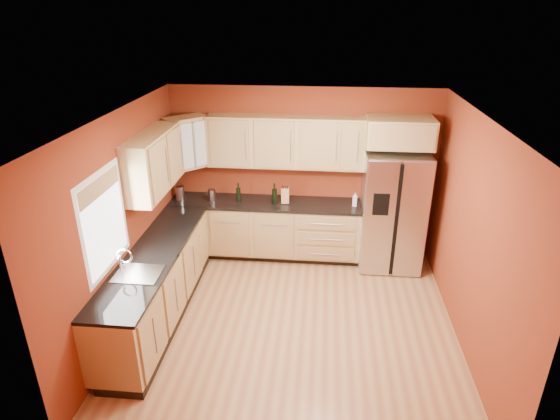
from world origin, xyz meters
name	(u,v)px	position (x,y,z in m)	size (l,w,h in m)	color
floor	(292,323)	(0.00, 0.00, 0.00)	(4.00, 4.00, 0.00)	#975D3A
ceiling	(295,117)	(0.00, 0.00, 2.60)	(4.00, 4.00, 0.00)	silver
wall_back	(302,173)	(0.00, 2.00, 1.30)	(4.00, 0.04, 2.60)	maroon
wall_front	(274,347)	(0.00, -2.00, 1.30)	(4.00, 0.04, 2.60)	maroon
wall_left	(125,223)	(-2.00, 0.00, 1.30)	(0.04, 4.00, 2.60)	maroon
wall_right	(473,238)	(2.00, 0.00, 1.30)	(0.04, 4.00, 2.60)	maroon
base_cabinets_back	(265,230)	(-0.55, 1.70, 0.44)	(2.90, 0.60, 0.88)	tan
base_cabinets_left	(157,286)	(-1.70, 0.00, 0.44)	(0.60, 2.80, 0.88)	tan
countertop_back	(265,203)	(-0.55, 1.69, 0.90)	(2.90, 0.62, 0.04)	black
countertop_left	(154,254)	(-1.69, 0.00, 0.90)	(0.62, 2.80, 0.04)	black
upper_cabinets_back	(285,142)	(-0.25, 1.83, 1.83)	(2.30, 0.33, 0.75)	tan
upper_cabinets_left	(154,162)	(-1.83, 0.72, 1.83)	(0.33, 1.35, 0.75)	tan
corner_upper_cabinet	(188,142)	(-1.67, 1.67, 1.83)	(0.62, 0.33, 0.75)	tan
over_fridge_cabinet	(400,132)	(1.35, 1.70, 2.05)	(0.92, 0.60, 0.40)	tan
refrigerator	(392,210)	(1.35, 1.62, 0.89)	(0.90, 0.75, 1.78)	#A5A5AA
window	(105,222)	(-1.98, -0.50, 1.55)	(0.03, 0.90, 1.00)	white
sink_faucet	(137,262)	(-1.69, -0.50, 1.07)	(0.50, 0.42, 0.30)	silver
canister_left	(180,193)	(-1.85, 1.67, 1.03)	(0.13, 0.13, 0.21)	#A5A5AA
canister_right	(212,195)	(-1.35, 1.66, 1.01)	(0.11, 0.11, 0.19)	#A5A5AA
wine_bottle_a	(274,194)	(-0.39, 1.63, 1.08)	(0.07, 0.07, 0.33)	black
wine_bottle_b	(238,192)	(-0.94, 1.67, 1.07)	(0.07, 0.07, 0.30)	black
knife_block	(285,196)	(-0.24, 1.69, 1.03)	(0.11, 0.10, 0.23)	tan
soap_dispenser	(355,200)	(0.80, 1.67, 1.02)	(0.07, 0.07, 0.20)	white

